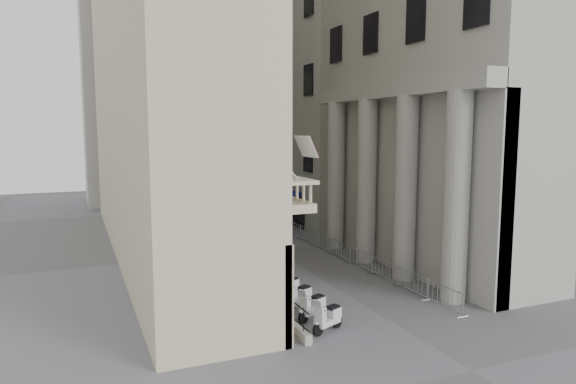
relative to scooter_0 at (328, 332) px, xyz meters
name	(u,v)px	position (x,y,z in m)	size (l,w,h in m)	color
ground	(472,371)	(2.99, -4.96, 0.00)	(120.00, 120.00, 0.00)	#525255
far_building	(183,70)	(2.99, 43.04, 15.00)	(22.00, 10.00, 30.00)	#BAB8B0
iron_fence	(215,260)	(-1.31, 13.04, 0.00)	(0.30, 28.00, 1.40)	black
blue_awning	(289,228)	(7.14, 21.04, 0.00)	(1.60, 3.00, 3.00)	navy
flag	(305,335)	(-1.01, 0.04, 0.00)	(1.00, 1.40, 8.20)	#9E0C11
scooter_0	(328,332)	(0.00, 0.00, 0.00)	(0.56, 1.40, 1.50)	silver
scooter_1	(313,320)	(0.00, 1.43, 0.00)	(0.56, 1.40, 1.50)	silver
scooter_2	(299,309)	(0.00, 2.87, 0.00)	(0.56, 1.40, 1.50)	silver
scooter_3	(287,299)	(0.00, 4.30, 0.00)	(0.56, 1.40, 1.50)	silver
scooter_4	(277,291)	(0.00, 5.74, 0.00)	(0.56, 1.40, 1.50)	silver
scooter_5	(267,283)	(0.00, 7.17, 0.00)	(0.56, 1.40, 1.50)	silver
scooter_6	(258,276)	(0.00, 8.61, 0.00)	(0.56, 1.40, 1.50)	silver
scooter_7	(250,270)	(0.00, 10.04, 0.00)	(0.56, 1.40, 1.50)	silver
scooter_8	(242,264)	(0.00, 11.48, 0.00)	(0.56, 1.40, 1.50)	silver
scooter_9	(235,258)	(0.00, 12.91, 0.00)	(0.56, 1.40, 1.50)	silver
scooter_10	(229,253)	(0.00, 14.34, 0.00)	(0.56, 1.40, 1.50)	silver
scooter_11	(223,249)	(0.00, 15.78, 0.00)	(0.56, 1.40, 1.50)	silver
scooter_12	(218,244)	(0.00, 17.21, 0.00)	(0.56, 1.40, 1.50)	silver
scooter_13	(213,240)	(0.00, 18.65, 0.00)	(0.56, 1.40, 1.50)	silver
barrier_0	(444,309)	(6.17, 0.32, 0.00)	(0.60, 2.40, 1.10)	#A8ABB0
barrier_1	(411,293)	(6.17, 2.82, 0.00)	(0.60, 2.40, 1.10)	#A8ABB0
barrier_2	(384,279)	(6.17, 5.32, 0.00)	(0.60, 2.40, 1.10)	#A8ABB0
barrier_3	(360,268)	(6.17, 7.82, 0.00)	(0.60, 2.40, 1.10)	#A8ABB0
barrier_4	(340,258)	(6.17, 10.32, 0.00)	(0.60, 2.40, 1.10)	#A8ABB0
barrier_5	(323,250)	(6.17, 12.82, 0.00)	(0.60, 2.40, 1.10)	#A8ABB0
barrier_6	(307,243)	(6.17, 15.32, 0.00)	(0.60, 2.40, 1.10)	#A8ABB0
barrier_7	(294,236)	(6.17, 17.82, 0.00)	(0.60, 2.40, 1.10)	#A8ABB0
security_tent	(210,212)	(-0.61, 16.87, 2.42)	(3.57, 3.57, 2.90)	silver
street_lamp	(196,175)	(-0.90, 19.83, 4.81)	(2.63, 0.46, 8.08)	#96989E
info_kiosk	(217,228)	(0.24, 18.20, 0.98)	(0.45, 0.95, 1.95)	black
pedestrian_a	(235,214)	(3.46, 24.21, 0.88)	(0.64, 0.42, 1.76)	black
pedestrian_b	(235,217)	(3.22, 23.49, 0.77)	(0.75, 0.59, 1.55)	black
pedestrian_c	(218,207)	(3.05, 28.33, 0.95)	(0.93, 0.60, 1.90)	black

